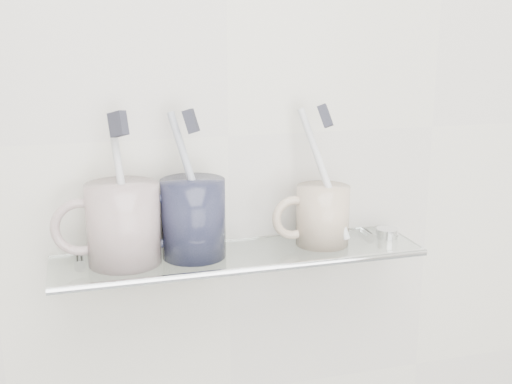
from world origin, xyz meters
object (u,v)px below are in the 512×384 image
object	(u,v)px
mug_left	(124,224)
mug_center	(193,218)
shelf_glass	(240,256)
mug_right	(323,215)

from	to	relation	value
mug_left	mug_center	size ratio (longest dim) A/B	1.00
shelf_glass	mug_center	world-z (taller)	mug_center
shelf_glass	mug_right	xyz separation A→B (m)	(0.12, 0.00, 0.05)
mug_left	mug_right	xyz separation A→B (m)	(0.27, 0.00, -0.01)
mug_left	mug_center	bearing A→B (deg)	-20.74
shelf_glass	mug_left	distance (m)	0.16
shelf_glass	mug_left	bearing A→B (deg)	178.12
mug_center	shelf_glass	bearing A→B (deg)	-7.48
mug_left	mug_right	bearing A→B (deg)	-20.74
mug_right	mug_left	bearing A→B (deg)	-176.62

